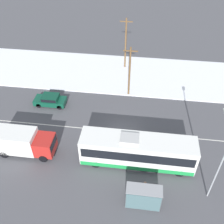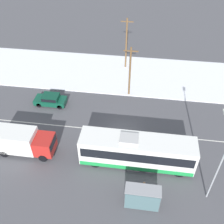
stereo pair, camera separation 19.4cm
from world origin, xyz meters
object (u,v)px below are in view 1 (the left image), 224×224
pedestrian_at_stop (145,186)px  utility_pole_snowlot (126,43)px  sedan_car (50,100)px  bus_shelter (144,197)px  streetlamp (221,155)px  city_bus (137,151)px  box_truck (21,141)px  utility_pole_roadside (130,71)px

pedestrian_at_stop → utility_pole_snowlot: 22.45m
sedan_car → pedestrian_at_stop: (12.52, -11.48, 0.25)m
bus_shelter → streetlamp: (5.90, 2.49, 3.50)m
pedestrian_at_stop → city_bus: bearing=104.3°
box_truck → sedan_car: box_truck is taller
bus_shelter → streetlamp: streetlamp is taller
streetlamp → utility_pole_snowlot: streetlamp is taller
sedan_car → streetlamp: 21.57m
box_truck → bus_shelter: box_truck is taller
city_bus → utility_pole_roadside: size_ratio=1.61×
city_bus → streetlamp: 7.96m
pedestrian_at_stop → utility_pole_snowlot: utility_pole_snowlot is taller
box_truck → utility_pole_snowlot: 20.80m
box_truck → city_bus: bearing=0.7°
city_bus → sedan_car: (-11.63, 7.96, -0.94)m
box_truck → sedan_car: bearing=87.2°
streetlamp → utility_pole_snowlot: 23.03m
city_bus → box_truck: bearing=-179.3°
pedestrian_at_stop → utility_pole_roadside: size_ratio=0.24×
bus_shelter → streetlamp: size_ratio=0.37×
city_bus → box_truck: (-12.03, -0.15, -0.14)m
city_bus → pedestrian_at_stop: bearing=-75.7°
streetlamp → utility_pole_snowlot: size_ratio=1.05×
pedestrian_at_stop → box_truck: bearing=165.4°
sedan_car → utility_pole_roadside: 10.85m
sedan_car → city_bus: bearing=145.6°
bus_shelter → utility_pole_snowlot: (-3.75, 23.36, 2.43)m
city_bus → pedestrian_at_stop: size_ratio=6.75×
box_truck → sedan_car: size_ratio=1.64×
utility_pole_roadside → box_truck: bearing=-131.5°
sedan_car → bus_shelter: bearing=133.9°
pedestrian_at_stop → bus_shelter: size_ratio=0.54×
utility_pole_roadside → streetlamp: bearing=-58.6°
sedan_car → utility_pole_snowlot: (8.69, 10.42, 3.33)m
pedestrian_at_stop → streetlamp: streetlamp is taller
sedan_car → pedestrian_at_stop: pedestrian_at_stop is taller
bus_shelter → utility_pole_snowlot: size_ratio=0.39×
pedestrian_at_stop → utility_pole_roadside: 15.44m
streetlamp → city_bus: bearing=159.6°
sedan_car → box_truck: bearing=87.2°
box_truck → bus_shelter: 13.72m
utility_pole_snowlot → utility_pole_roadside: bearing=-80.5°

